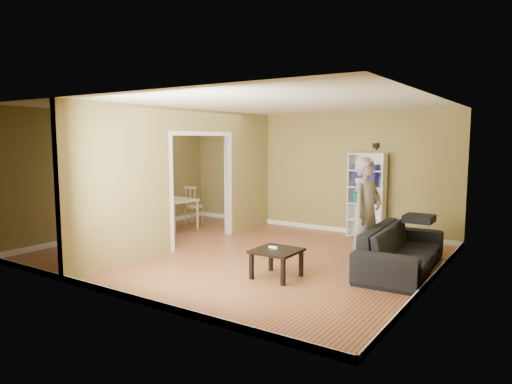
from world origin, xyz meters
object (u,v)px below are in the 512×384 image
(sofa, at_px, (402,242))
(bookshelf, at_px, (368,195))
(chair_near, at_px, (157,210))
(person, at_px, (367,203))
(chair_left, at_px, (149,205))
(coffee_table, at_px, (277,254))
(chair_far, at_px, (194,205))
(dining_table, at_px, (172,202))

(sofa, xyz_separation_m, bookshelf, (-1.31, 2.08, 0.43))
(sofa, bearing_deg, chair_near, 87.82)
(person, xyz_separation_m, chair_left, (-5.44, 0.52, -0.53))
(person, distance_m, chair_near, 4.68)
(chair_left, bearing_deg, coffee_table, 92.68)
(person, xyz_separation_m, chair_far, (-4.68, 1.23, -0.56))
(dining_table, height_order, chair_left, chair_left)
(chair_near, bearing_deg, person, 14.19)
(dining_table, distance_m, chair_near, 0.58)
(coffee_table, bearing_deg, chair_near, 161.26)
(bookshelf, distance_m, chair_far, 4.05)
(chair_near, bearing_deg, dining_table, 114.01)
(person, relative_size, dining_table, 1.85)
(bookshelf, height_order, chair_near, bookshelf)
(bookshelf, relative_size, chair_near, 1.70)
(bookshelf, xyz_separation_m, chair_far, (-3.91, -0.96, -0.41))
(coffee_table, relative_size, chair_left, 0.63)
(chair_left, distance_m, chair_far, 1.04)
(person, bearing_deg, dining_table, 97.39)
(person, height_order, chair_left, person)
(sofa, distance_m, person, 0.80)
(sofa, xyz_separation_m, chair_near, (-5.20, -0.12, 0.07))
(dining_table, height_order, chair_near, chair_near)
(person, height_order, dining_table, person)
(sofa, xyz_separation_m, chair_far, (-5.22, 1.12, 0.02))
(chair_far, bearing_deg, bookshelf, -177.60)
(chair_left, distance_m, chair_near, 0.95)
(dining_table, distance_m, chair_left, 0.69)
(sofa, height_order, chair_left, chair_left)
(coffee_table, height_order, chair_near, chair_near)
(person, distance_m, coffee_table, 1.70)
(sofa, relative_size, chair_far, 2.51)
(chair_left, xyz_separation_m, chair_far, (0.76, 0.71, -0.04))
(chair_left, height_order, chair_far, chair_left)
(dining_table, height_order, chair_far, chair_far)
(person, relative_size, chair_far, 2.20)
(dining_table, xyz_separation_m, chair_near, (0.10, -0.56, -0.10))
(person, relative_size, bookshelf, 1.17)
(chair_near, bearing_deg, bookshelf, 43.57)
(dining_table, bearing_deg, person, -6.63)
(bookshelf, xyz_separation_m, chair_left, (-4.67, -1.67, -0.37))
(chair_far, bearing_deg, sofa, 156.54)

